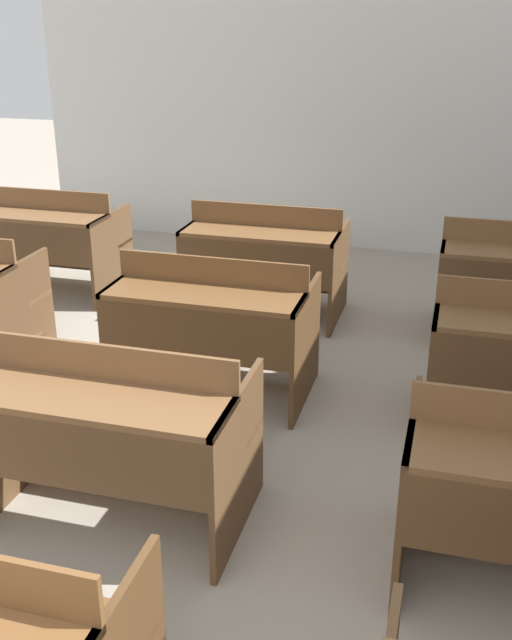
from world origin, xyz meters
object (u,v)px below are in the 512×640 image
object	(u,v)px
bench_second_center	(114,429)
bench_third_center	(212,322)
bench_back_center	(264,257)
bench_back_left	(46,238)

from	to	relation	value
bench_second_center	bench_third_center	size ratio (longest dim) A/B	1.00
bench_third_center	bench_back_center	size ratio (longest dim) A/B	1.00
bench_third_center	bench_back_left	xyz separation A→B (m)	(-1.90, 1.36, 0.00)
bench_back_left	bench_back_center	bearing A→B (deg)	-0.61
bench_third_center	bench_back_center	xyz separation A→B (m)	(-0.03, 1.34, 0.00)
bench_third_center	bench_back_left	size ratio (longest dim) A/B	1.00
bench_second_center	bench_third_center	world-z (taller)	same
bench_back_center	bench_back_left	bearing A→B (deg)	179.39
bench_back_center	bench_third_center	bearing A→B (deg)	-88.85
bench_second_center	bench_back_center	xyz separation A→B (m)	(-0.00, 2.64, 0.00)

